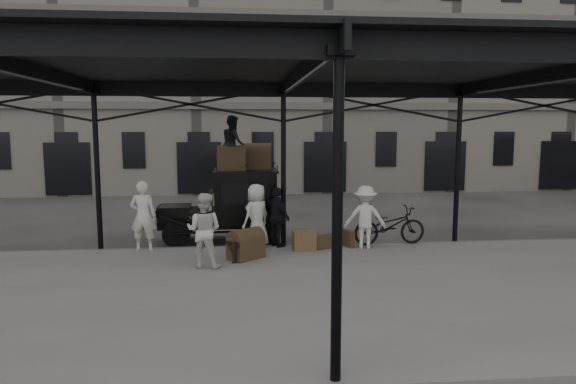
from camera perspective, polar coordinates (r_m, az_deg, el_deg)
The scene contains 18 objects.
ground at distance 12.63m, azimuth 0.30°, elevation -8.60°, with size 120.00×120.00×0.00m, color #383533.
platform at distance 10.70m, azimuth 1.41°, elevation -11.12°, with size 28.00×8.00×0.15m, color slate.
canopy at distance 10.50m, azimuth 1.30°, elevation 13.53°, with size 22.50×9.00×4.74m.
building_frontage at distance 30.32m, azimuth -3.24°, elevation 13.96°, with size 64.00×8.00×14.00m, color slate.
taxi at distance 15.50m, azimuth -5.91°, elevation -1.12°, with size 3.65×1.55×2.18m.
porter_left at distance 14.21m, azimuth -15.80°, elevation -2.57°, with size 0.69×0.45×1.89m, color silver.
porter_midleft at distance 12.27m, azimuth -9.32°, elevation -4.20°, with size 0.86×0.67×1.77m, color silver.
porter_centre at distance 14.10m, azimuth -3.50°, elevation -2.65°, with size 0.86×0.56×1.76m, color silver.
porter_official at distance 14.14m, azimuth -1.21°, elevation -2.81°, with size 0.97×0.40×1.66m, color black.
porter_right at distance 14.14m, azimuth 8.56°, elevation -2.77°, with size 1.11×0.64×1.72m, color silver.
bicycle at distance 14.73m, azimuth 11.21°, elevation -3.67°, with size 0.72×2.07×1.09m, color black.
porter_roof at distance 15.25m, azimuth -6.12°, elevation 5.47°, with size 0.78×0.61×1.61m, color black.
steamer_trunk_roof_near at distance 15.13m, azimuth -6.29°, elevation 3.55°, with size 0.83×0.51×0.61m, color #4C3C23, non-canonical shape.
steamer_trunk_roof_far at distance 15.58m, azimuth -3.50°, elevation 3.76°, with size 0.89×0.54×0.65m, color #4C3C23, non-canonical shape.
steamer_trunk_platform at distance 13.01m, azimuth -4.69°, elevation -6.01°, with size 0.87×0.53×0.64m, color #4C3C23, non-canonical shape.
wicker_hamper at distance 13.90m, azimuth 1.82°, elevation -5.42°, with size 0.60×0.45×0.50m, color olive.
suitcase_upright at distance 14.43m, azimuth 6.56°, elevation -5.10°, with size 0.15×0.60×0.45m, color #4C3C23.
suitcase_flat at distance 14.03m, azimuth 4.04°, elevation -5.53°, with size 0.60×0.15×0.40m, color #4C3C23.
Camera 1 is at (-1.23, -12.08, 3.45)m, focal length 32.00 mm.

